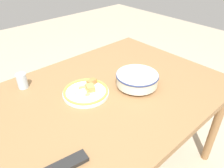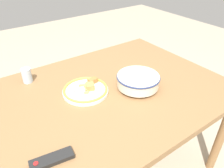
# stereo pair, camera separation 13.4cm
# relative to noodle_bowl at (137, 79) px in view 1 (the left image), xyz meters

# --- Properties ---
(dining_table) EXTENTS (1.60, 1.08, 0.77)m
(dining_table) POSITION_rel_noodle_bowl_xyz_m (0.22, -0.09, -0.12)
(dining_table) COLOR olive
(dining_table) RESTS_ON ground_plane
(noodle_bowl) EXTENTS (0.27, 0.27, 0.09)m
(noodle_bowl) POSITION_rel_noodle_bowl_xyz_m (0.00, 0.00, 0.00)
(noodle_bowl) COLOR silver
(noodle_bowl) RESTS_ON dining_table
(food_plate) EXTENTS (0.28, 0.28, 0.05)m
(food_plate) POSITION_rel_noodle_bowl_xyz_m (0.29, -0.14, -0.03)
(food_plate) COLOR white
(food_plate) RESTS_ON dining_table
(tv_remote) EXTENTS (0.19, 0.09, 0.02)m
(tv_remote) POSITION_rel_noodle_bowl_xyz_m (0.66, 0.21, -0.04)
(tv_remote) COLOR black
(tv_remote) RESTS_ON dining_table
(drinking_glass) EXTENTS (0.06, 0.06, 0.10)m
(drinking_glass) POSITION_rel_noodle_bowl_xyz_m (0.54, -0.47, -0.00)
(drinking_glass) COLOR silver
(drinking_glass) RESTS_ON dining_table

